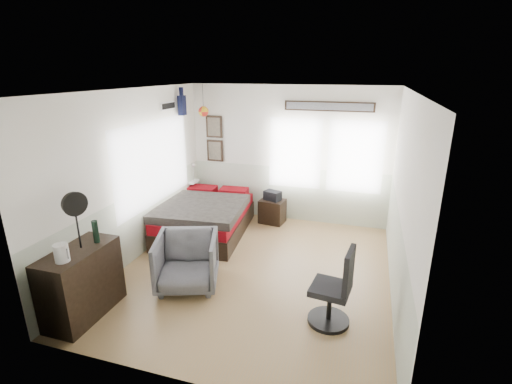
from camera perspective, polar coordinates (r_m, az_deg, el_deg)
ground_plane at (r=5.87m, az=-0.21°, el=-12.06°), size 4.00×4.50×0.01m
room_shell at (r=5.43m, az=-0.43°, el=3.93°), size 4.02×4.52×2.71m
wall_decor at (r=7.32m, az=-4.06°, el=11.50°), size 3.55×1.32×1.44m
bed at (r=7.05m, az=-7.78°, el=-3.89°), size 1.61×2.16×0.65m
dresser at (r=5.19m, az=-25.22°, el=-12.52°), size 0.48×1.00×0.90m
armchair at (r=5.40m, az=-10.58°, el=-10.47°), size 1.06×1.07×0.78m
nightstand at (r=7.51m, az=2.52°, el=-2.96°), size 0.53×0.44×0.48m
task_chair at (r=4.68m, az=12.04°, el=-15.07°), size 0.51×0.51×1.02m
kettle at (r=4.74m, az=-27.74°, el=-8.30°), size 0.18×0.16×0.21m
bottle at (r=5.05m, az=-23.45°, el=-5.61°), size 0.07×0.07×0.29m
stand_fan at (r=4.83m, az=-26.11°, el=-1.76°), size 0.18×0.28×0.72m
black_bag at (r=7.40m, az=2.56°, el=-0.55°), size 0.37×0.30×0.19m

